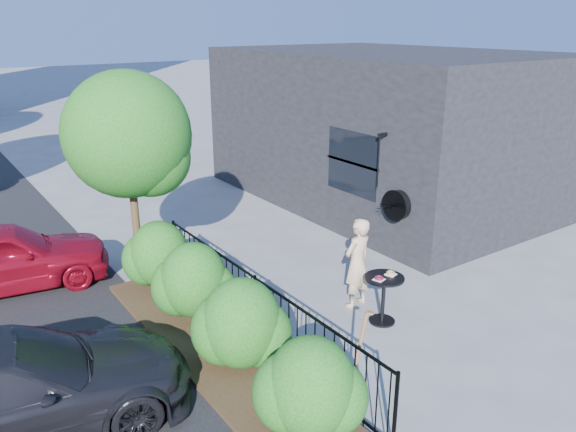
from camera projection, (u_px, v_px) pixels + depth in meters
ground at (330, 312)px, 9.66m from camera, size 120.00×120.00×0.00m
shop_building at (385, 126)px, 15.45m from camera, size 6.22×9.00×4.00m
fence at (256, 307)px, 8.67m from camera, size 0.05×6.05×1.10m
planting_bed at (217, 351)px, 8.46m from camera, size 1.30×6.00×0.08m
shrubs at (218, 307)px, 8.37m from camera, size 1.10×5.60×1.24m
patio_tree at (133, 142)px, 9.68m from camera, size 2.20×2.20×3.94m
cafe_table at (384, 291)px, 9.17m from camera, size 0.65×0.65×0.88m
woman at (357, 263)px, 9.64m from camera, size 0.65×0.48×1.62m
shovel at (355, 364)px, 7.22m from camera, size 0.43×0.17×1.30m
car_red at (2, 257)px, 10.30m from camera, size 3.92×2.05×1.27m
car_darkgrey at (3, 389)px, 6.61m from camera, size 4.64×2.46×1.28m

